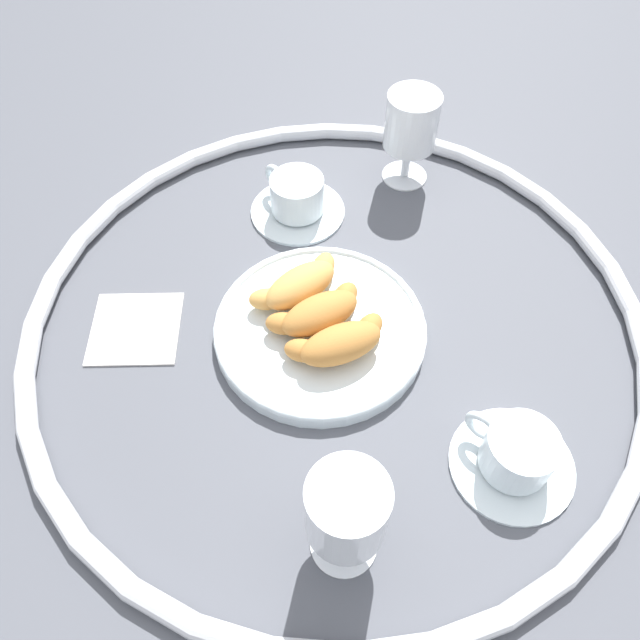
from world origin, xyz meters
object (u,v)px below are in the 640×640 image
at_px(pastry_plate, 320,329).
at_px(coffee_cup_far, 516,455).
at_px(juice_glass_left, 411,125).
at_px(croissant_small, 319,313).
at_px(folded_napkin, 135,328).
at_px(croissant_large, 340,343).
at_px(coffee_cup_near, 297,198).
at_px(croissant_extra, 299,285).
at_px(juice_glass_right, 347,512).

distance_m(pastry_plate, coffee_cup_far, 0.27).
relative_size(coffee_cup_far, juice_glass_left, 0.97).
xyz_separation_m(croissant_small, folded_napkin, (-0.22, 0.06, -0.04)).
distance_m(croissant_large, folded_napkin, 0.26).
relative_size(pastry_plate, juice_glass_left, 1.87).
distance_m(croissant_small, coffee_cup_near, 0.22).
height_order(coffee_cup_near, coffee_cup_far, same).
xyz_separation_m(croissant_extra, folded_napkin, (-0.21, 0.01, -0.04)).
xyz_separation_m(croissant_extra, coffee_cup_far, (0.18, -0.27, -0.02)).
bearing_deg(folded_napkin, croissant_extra, -2.18).
bearing_deg(coffee_cup_near, folded_napkin, -146.28).
xyz_separation_m(croissant_large, juice_glass_left, (0.18, 0.30, 0.05)).
bearing_deg(juice_glass_left, croissant_large, -120.25).
xyz_separation_m(pastry_plate, juice_glass_right, (-0.03, -0.26, 0.08)).
xyz_separation_m(coffee_cup_far, juice_glass_left, (0.03, 0.47, 0.07)).
relative_size(pastry_plate, coffee_cup_near, 1.93).
bearing_deg(juice_glass_right, folded_napkin, 121.10).
bearing_deg(pastry_plate, croissant_large, -73.40).
bearing_deg(croissant_small, coffee_cup_near, 85.66).
bearing_deg(croissant_large, folded_napkin, 156.44).
distance_m(juice_glass_left, juice_glass_right, 0.56).
bearing_deg(croissant_large, coffee_cup_far, -48.59).
xyz_separation_m(croissant_large, juice_glass_right, (-0.05, -0.21, 0.05)).
xyz_separation_m(croissant_large, croissant_extra, (-0.03, 0.10, 0.00)).
relative_size(pastry_plate, coffee_cup_far, 1.93).
distance_m(pastry_plate, croissant_large, 0.06).
distance_m(croissant_extra, juice_glass_left, 0.30).
relative_size(croissant_large, juice_glass_left, 0.96).
bearing_deg(croissant_small, coffee_cup_far, -53.00).
xyz_separation_m(pastry_plate, coffee_cup_near, (0.02, 0.22, 0.01)).
xyz_separation_m(juice_glass_left, folded_napkin, (-0.41, -0.20, -0.09)).
bearing_deg(juice_glass_right, coffee_cup_far, 12.13).
distance_m(juice_glass_right, folded_napkin, 0.38).
bearing_deg(coffee_cup_far, croissant_extra, 123.90).
height_order(croissant_large, juice_glass_left, juice_glass_left).
distance_m(juice_glass_left, folded_napkin, 0.47).
relative_size(croissant_small, juice_glass_left, 0.94).
height_order(croissant_large, croissant_small, same).
bearing_deg(pastry_plate, croissant_small, 106.43).
distance_m(croissant_extra, juice_glass_right, 0.31).
bearing_deg(croissant_extra, juice_glass_left, 45.29).
height_order(juice_glass_right, folded_napkin, juice_glass_right).
bearing_deg(coffee_cup_far, juice_glass_left, 86.73).
distance_m(croissant_large, croissant_small, 0.05).
distance_m(croissant_small, croissant_extra, 0.05).
distance_m(pastry_plate, juice_glass_right, 0.27).
relative_size(coffee_cup_far, juice_glass_right, 0.97).
relative_size(pastry_plate, folded_napkin, 2.38).
height_order(pastry_plate, folded_napkin, pastry_plate).
height_order(pastry_plate, croissant_extra, croissant_extra).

